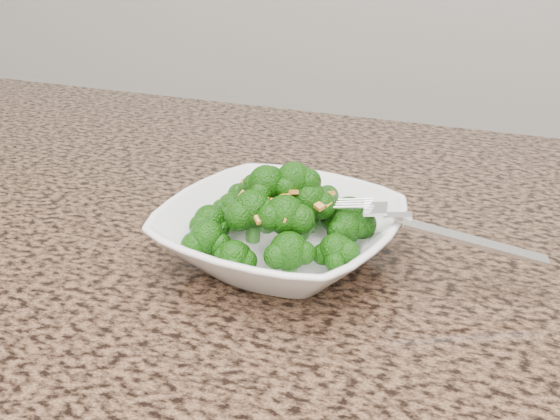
% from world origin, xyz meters
% --- Properties ---
extents(granite_counter, '(1.64, 1.04, 0.03)m').
position_xyz_m(granite_counter, '(0.00, 0.30, 0.89)').
color(granite_counter, brown).
rests_on(granite_counter, cabinet).
extents(bowl, '(0.23, 0.23, 0.05)m').
position_xyz_m(bowl, '(0.07, 0.38, 0.93)').
color(bowl, white).
rests_on(bowl, granite_counter).
extents(broccoli_pile, '(0.18, 0.18, 0.06)m').
position_xyz_m(broccoli_pile, '(0.07, 0.38, 0.98)').
color(broccoli_pile, '#154F09').
rests_on(broccoli_pile, bowl).
extents(garlic_topping, '(0.11, 0.11, 0.01)m').
position_xyz_m(garlic_topping, '(0.07, 0.38, 1.01)').
color(garlic_topping, orange).
rests_on(garlic_topping, broccoli_pile).
extents(fork, '(0.20, 0.07, 0.01)m').
position_xyz_m(fork, '(0.18, 0.39, 0.96)').
color(fork, silver).
rests_on(fork, bowl).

